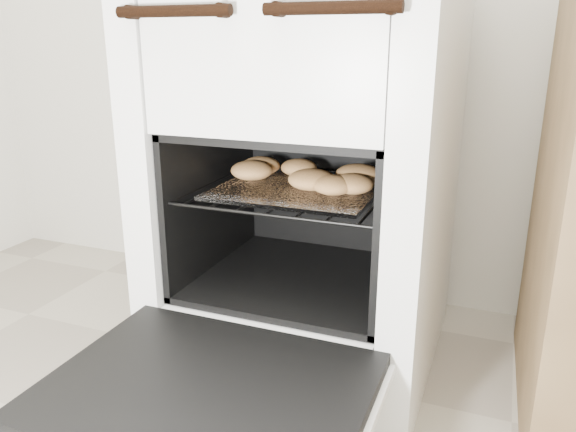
{
  "coord_description": "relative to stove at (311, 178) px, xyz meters",
  "views": [
    {
      "loc": [
        0.26,
        -0.06,
        0.77
      ],
      "look_at": [
        -0.16,
        1.01,
        0.41
      ],
      "focal_mm": 35.0,
      "sensor_mm": 36.0,
      "label": 1
    }
  ],
  "objects": [
    {
      "name": "foil_sheet",
      "position": [
        -0.0,
        -0.09,
        -0.01
      ],
      "size": [
        0.35,
        0.31,
        0.01
      ],
      "primitive_type": "cube",
      "color": "white",
      "rests_on": "oven_rack"
    },
    {
      "name": "oven_door",
      "position": [
        -0.0,
        -0.52,
        -0.26
      ],
      "size": [
        0.55,
        0.43,
        0.04
      ],
      "color": "black",
      "rests_on": "stove"
    },
    {
      "name": "oven_rack",
      "position": [
        -0.0,
        -0.07,
        -0.01
      ],
      "size": [
        0.45,
        0.43,
        0.01
      ],
      "color": "black",
      "rests_on": "stove"
    },
    {
      "name": "stove",
      "position": [
        0.0,
        0.0,
        0.0
      ],
      "size": [
        0.62,
        0.69,
        0.94
      ],
      "color": "silver",
      "rests_on": "ground"
    },
    {
      "name": "baked_rolls",
      "position": [
        0.01,
        -0.05,
        0.02
      ],
      "size": [
        0.39,
        0.24,
        0.05
      ],
      "color": "tan",
      "rests_on": "foil_sheet"
    }
  ]
}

